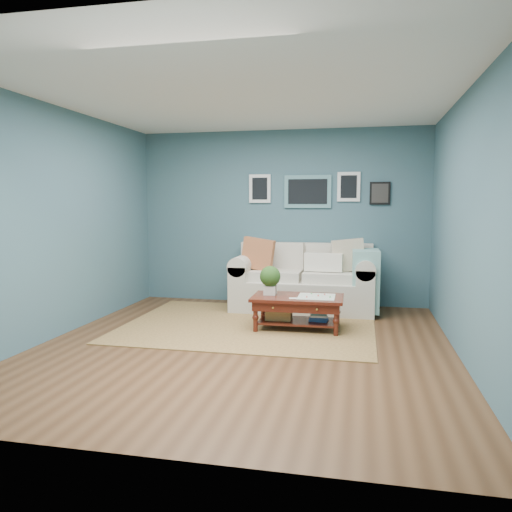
# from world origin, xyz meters

# --- Properties ---
(room_shell) EXTENTS (5.00, 5.02, 2.70)m
(room_shell) POSITION_xyz_m (0.01, 0.06, 1.36)
(room_shell) COLOR brown
(room_shell) RESTS_ON ground
(area_rug) EXTENTS (3.16, 2.53, 0.01)m
(area_rug) POSITION_xyz_m (-0.15, 0.93, 0.01)
(area_rug) COLOR brown
(area_rug) RESTS_ON ground
(loveseat) EXTENTS (2.11, 0.96, 1.08)m
(loveseat) POSITION_xyz_m (0.51, 2.03, 0.44)
(loveseat) COLOR beige
(loveseat) RESTS_ON ground
(coffee_table) EXTENTS (1.13, 0.67, 0.78)m
(coffee_table) POSITION_xyz_m (0.42, 0.85, 0.35)
(coffee_table) COLOR #370B0A
(coffee_table) RESTS_ON ground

